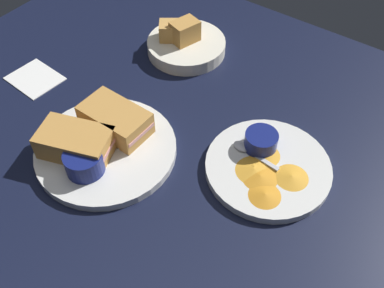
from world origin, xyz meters
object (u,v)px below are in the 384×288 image
Objects in this scene: sandwich_half_near at (115,120)px; spoon_by_gravy_ramekin at (247,150)px; spoon_by_dark_ramekin at (111,152)px; ramekin_light_gravy at (261,140)px; plate_chips_companion at (268,168)px; bread_basket_rear at (185,43)px; sandwich_half_far at (76,142)px; ramekin_dark_sauce at (84,162)px; plate_sandwich_main at (106,150)px.

spoon_by_gravy_ramekin is (23.33, 9.72, -2.04)cm from sandwich_half_near.
spoon_by_dark_ramekin is 27.55cm from ramekin_light_gravy.
bread_basket_rear is (-33.17, 19.60, 1.41)cm from plate_chips_companion.
spoon_by_dark_ramekin reaches higher than plate_chips_companion.
spoon_by_dark_ramekin is 24.91cm from spoon_by_gravy_ramekin.
spoon_by_dark_ramekin is at bearing 31.14° from sandwich_half_far.
ramekin_dark_sauce is 32.76cm from plate_chips_companion.
bread_basket_rear is at bearing 94.74° from sandwich_half_far.
bread_basket_rear is at bearing 99.84° from sandwich_half_near.
ramekin_dark_sauce is 1.13× the size of ramekin_light_gravy.
spoon_by_gravy_ramekin is 0.55× the size of bread_basket_rear.
sandwich_half_near is 8.68cm from sandwich_half_far.
spoon_by_dark_ramekin is 28.72cm from plate_chips_companion.
spoon_by_gravy_ramekin is (19.91, 14.97, 0.00)cm from spoon_by_dark_ramekin.
plate_chips_companion is (24.75, 14.53, -1.16)cm from spoon_by_dark_ramekin.
bread_basket_rear reaches higher than sandwich_half_far.
ramekin_light_gravy is (21.33, 17.38, 1.41)cm from spoon_by_dark_ramekin.
spoon_by_gravy_ramekin is at bearing 44.15° from ramekin_dark_sauce.
ramekin_dark_sauce is 31.96cm from ramekin_light_gravy.
ramekin_light_gravy reaches higher than plate_sandwich_main.
sandwich_half_far is (-3.40, -3.68, 3.20)cm from plate_sandwich_main.
plate_chips_companion is (28.16, 9.29, -3.20)cm from sandwich_half_near.
plate_chips_companion is at bearing 27.81° from plate_sandwich_main.
sandwich_half_far reaches higher than plate_chips_companion.
sandwich_half_near is 1.34× the size of spoon_by_gravy_ramekin.
spoon_by_dark_ramekin is at bearing -143.07° from spoon_by_gravy_ramekin.
sandwich_half_far is at bearing -142.31° from ramekin_light_gravy.
sandwich_half_far reaches higher than spoon_by_dark_ramekin.
spoon_by_dark_ramekin and spoon_by_gravy_ramekin have the same top height.
sandwich_half_near is at bearing 77.27° from sandwich_half_far.
plate_chips_companion is at bearing 30.55° from sandwich_half_far.
spoon_by_dark_ramekin is at bearing -149.58° from plate_chips_companion.
plate_sandwich_main is 1.45× the size of bread_basket_rear.
ramekin_light_gravy is 0.62× the size of spoon_by_gravy_ramekin.
spoon_by_dark_ramekin is 1.63× the size of ramekin_light_gravy.
ramekin_light_gravy is (23.26, 16.92, 2.57)cm from plate_sandwich_main.
spoon_by_dark_ramekin is 0.55× the size of bread_basket_rear.
spoon_by_gravy_ramekin is at bearing 36.93° from spoon_by_dark_ramekin.
sandwich_half_far is at bearing -102.73° from sandwich_half_near.
sandwich_half_far is at bearing -144.23° from spoon_by_gravy_ramekin.
bread_basket_rear is (-29.76, 16.75, -1.16)cm from ramekin_light_gravy.
ramekin_dark_sauce reaches higher than plate_chips_companion.
spoon_by_dark_ramekin is (1.93, -0.46, 1.16)cm from plate_sandwich_main.
bread_basket_rear is at bearing 150.62° from ramekin_light_gravy.
plate_chips_companion is 5.13cm from ramekin_light_gravy.
ramekin_dark_sauce is at bearing -81.73° from plate_sandwich_main.
spoon_by_dark_ramekin is 35.16cm from bread_basket_rear.
sandwich_half_far is at bearing -132.73° from plate_sandwich_main.
bread_basket_rear reaches higher than ramekin_dark_sauce.
sandwich_half_near is 27.57cm from ramekin_light_gravy.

